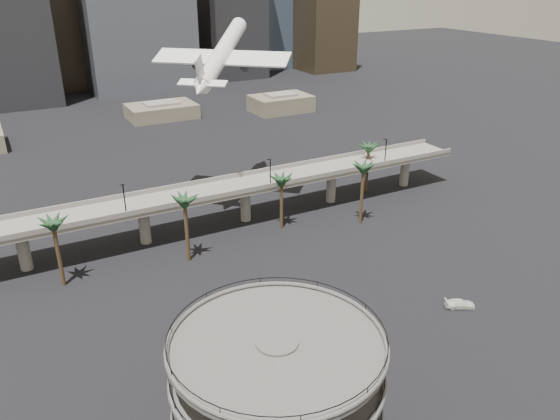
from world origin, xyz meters
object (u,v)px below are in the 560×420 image
parking_ramp (277,391)px  airborne_jet (222,54)px  car_a (257,364)px  car_b (282,300)px  overpass (196,198)px  car_c (460,304)px

parking_ramp → airborne_jet: size_ratio=0.82×
car_a → car_b: size_ratio=0.90×
parking_ramp → overpass: bearing=77.6°
airborne_jet → car_b: airborne_jet is taller
parking_ramp → car_b: (15.27, 26.64, -9.04)m
overpass → car_a: overpass is taller
parking_ramp → airborne_jet: airborne_jet is taller
car_a → car_c: (35.36, -2.42, -0.04)m
airborne_jet → parking_ramp: bearing=-157.9°
parking_ramp → car_b: parking_ramp is taller
car_b → airborne_jet: bearing=-41.9°
overpass → airborne_jet: bearing=45.5°
airborne_jet → car_c: bearing=-124.4°
overpass → car_a: 45.56m
overpass → parking_ramp: bearing=-102.4°
car_a → car_b: (10.58, 11.95, 0.06)m
car_a → car_b: 15.97m
parking_ramp → overpass: parking_ramp is taller
car_a → car_b: bearing=-22.9°
car_b → overpass: bearing=-25.4°
parking_ramp → car_c: (40.04, 12.26, -9.14)m
car_c → car_b: bearing=87.7°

